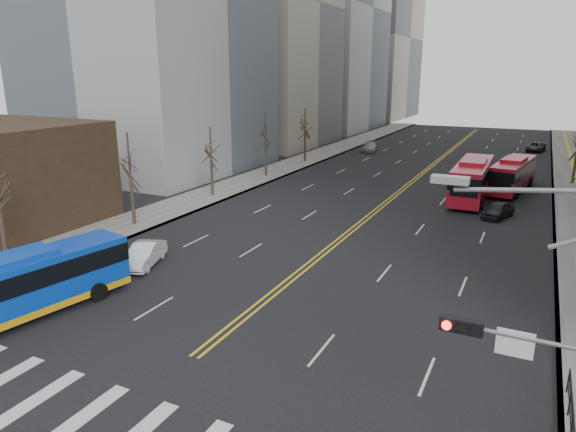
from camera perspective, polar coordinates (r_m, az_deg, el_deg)
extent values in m
plane|color=black|center=(20.17, -19.42, -21.25)|extent=(220.00, 220.00, 0.00)
cube|color=gray|center=(63.85, -1.14, 5.14)|extent=(5.00, 130.00, 0.15)
cube|color=silver|center=(22.50, -26.14, -17.81)|extent=(0.70, 4.00, 0.01)
cube|color=silver|center=(20.90, -21.86, -20.03)|extent=(0.70, 4.00, 0.01)
cube|color=gold|center=(67.99, 15.22, 5.18)|extent=(0.15, 100.00, 0.01)
cube|color=gold|center=(67.92, 15.55, 5.15)|extent=(0.15, 100.00, 0.01)
cube|color=gray|center=(88.71, -3.52, 22.31)|extent=(22.00, 22.00, 44.00)
cube|color=#98989A|center=(112.71, 4.25, 21.92)|extent=(20.00, 26.00, 48.00)
cube|color=gray|center=(142.14, 9.73, 18.85)|extent=(18.00, 30.00, 40.00)
cylinder|color=gray|center=(14.29, 26.63, -12.43)|extent=(4.50, 0.12, 0.12)
cube|color=black|center=(14.33, 18.71, -11.45)|extent=(1.10, 0.28, 0.38)
cylinder|color=#FF190C|center=(14.22, 17.20, -11.52)|extent=(0.24, 0.08, 0.24)
cylinder|color=black|center=(14.19, 18.62, -11.72)|extent=(0.24, 0.08, 0.24)
cylinder|color=black|center=(14.16, 20.05, -11.92)|extent=(0.24, 0.08, 0.24)
cube|color=silver|center=(14.37, 23.89, -12.84)|extent=(0.90, 0.06, 0.70)
cube|color=#999993|center=(13.17, 17.58, 3.85)|extent=(0.90, 0.35, 0.18)
cube|color=black|center=(20.01, 29.16, -18.80)|extent=(0.04, 6.00, 0.04)
cylinder|color=black|center=(20.28, 28.96, -19.98)|extent=(0.06, 0.06, 1.00)
cylinder|color=black|center=(21.54, 28.82, -17.74)|extent=(0.06, 0.06, 1.00)
cylinder|color=black|center=(22.83, 28.70, -15.75)|extent=(0.06, 0.06, 1.00)
cylinder|color=#31231D|center=(35.36, -28.95, -2.65)|extent=(0.28, 0.28, 3.75)
cylinder|color=#31231D|center=(42.23, -16.88, 1.52)|extent=(0.28, 0.28, 3.90)
cylinder|color=#31231D|center=(50.62, -8.45, 4.15)|extent=(0.28, 0.28, 3.60)
cylinder|color=#31231D|center=(59.81, -2.48, 6.27)|extent=(0.28, 0.28, 4.00)
cylinder|color=#31231D|center=(69.56, 1.88, 7.54)|extent=(0.28, 0.28, 3.80)
cylinder|color=#31231D|center=(63.68, 29.24, 4.75)|extent=(0.28, 0.28, 3.75)
cube|color=blue|center=(28.43, -28.15, -7.09)|extent=(4.44, 11.79, 2.73)
cube|color=black|center=(28.24, -28.29, -6.06)|extent=(4.50, 11.82, 0.99)
cube|color=blue|center=(27.95, -28.54, -4.30)|extent=(2.62, 4.32, 0.40)
cube|color=#F4A90C|center=(28.87, -27.85, -9.22)|extent=(4.50, 11.82, 0.35)
cylinder|color=black|center=(31.41, -22.79, -6.72)|extent=(0.47, 1.04, 1.00)
cylinder|color=black|center=(29.48, -20.34, -7.92)|extent=(0.47, 1.04, 1.00)
cube|color=#B01222|center=(52.19, 19.78, 3.88)|extent=(2.86, 12.10, 3.16)
cube|color=black|center=(52.08, 19.84, 4.52)|extent=(2.92, 12.12, 1.12)
cube|color=#B01222|center=(51.89, 19.95, 5.69)|extent=(2.24, 4.25, 0.40)
cylinder|color=black|center=(48.89, 17.52, 1.60)|extent=(0.31, 1.00, 1.00)
cylinder|color=black|center=(48.61, 20.71, 1.23)|extent=(0.31, 1.00, 1.00)
cylinder|color=black|center=(56.38, 18.70, 3.32)|extent=(0.31, 1.00, 1.00)
cylinder|color=black|center=(56.14, 21.47, 3.00)|extent=(0.31, 1.00, 1.00)
cube|color=#B01222|center=(57.32, 23.67, 4.27)|extent=(4.02, 10.96, 2.77)
cube|color=black|center=(57.22, 23.73, 4.81)|extent=(4.08, 10.99, 1.00)
cube|color=#B01222|center=(57.07, 23.84, 5.73)|extent=(2.49, 4.00, 0.40)
cylinder|color=black|center=(54.50, 21.55, 2.64)|extent=(0.45, 1.03, 1.00)
cylinder|color=black|center=(54.03, 24.04, 2.26)|extent=(0.45, 1.03, 1.00)
cylinder|color=black|center=(61.08, 23.09, 3.79)|extent=(0.45, 1.03, 1.00)
cylinder|color=black|center=(60.66, 25.33, 3.46)|extent=(0.45, 1.03, 1.00)
imported|color=silver|center=(33.71, -15.67, -4.15)|extent=(2.80, 4.53, 1.41)
imported|color=black|center=(46.48, 22.31, 0.65)|extent=(2.72, 4.25, 1.35)
imported|color=gray|center=(80.11, 9.04, 7.59)|extent=(3.16, 5.34, 1.45)
imported|color=black|center=(88.02, 25.83, 6.92)|extent=(2.95, 5.21, 1.37)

